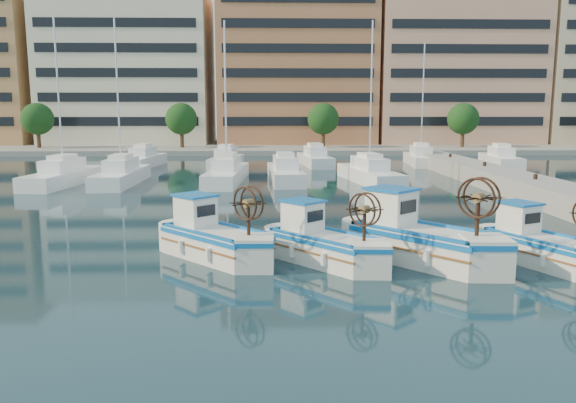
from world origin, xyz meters
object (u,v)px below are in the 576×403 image
at_px(fishing_boat_c, 418,237).
at_px(fishing_boat_d, 540,244).
at_px(fishing_boat_a, 213,237).
at_px(fishing_boat_b, 323,242).

height_order(fishing_boat_c, fishing_boat_d, fishing_boat_c).
bearing_deg(fishing_boat_d, fishing_boat_a, 149.60).
distance_m(fishing_boat_a, fishing_boat_b, 3.90).
xyz_separation_m(fishing_boat_c, fishing_boat_d, (4.11, -0.37, -0.17)).
bearing_deg(fishing_boat_d, fishing_boat_b, 152.32).
bearing_deg(fishing_boat_c, fishing_boat_a, 132.39).
xyz_separation_m(fishing_boat_b, fishing_boat_c, (3.30, -0.00, 0.14)).
xyz_separation_m(fishing_boat_a, fishing_boat_c, (7.13, -0.73, 0.10)).
distance_m(fishing_boat_a, fishing_boat_d, 11.29).
height_order(fishing_boat_b, fishing_boat_c, fishing_boat_c).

